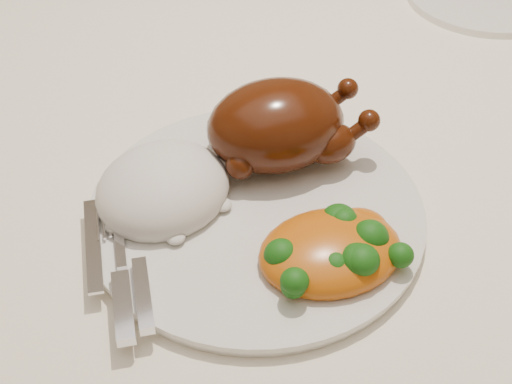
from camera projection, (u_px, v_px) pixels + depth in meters
name	position (u px, v px, depth m)	size (l,w,h in m)	color
dining_table	(236.00, 184.00, 0.82)	(1.60, 0.90, 0.76)	brown
tablecloth	(235.00, 134.00, 0.77)	(1.73, 1.03, 0.18)	white
dinner_plate	(256.00, 214.00, 0.63)	(0.29, 0.29, 0.01)	silver
roast_chicken	(280.00, 125.00, 0.65)	(0.17, 0.12, 0.08)	#491B07
rice_mound	(163.00, 189.00, 0.63)	(0.15, 0.14, 0.06)	white
mac_and_cheese	(335.00, 249.00, 0.58)	(0.13, 0.11, 0.05)	orange
cutlery	(122.00, 281.00, 0.56)	(0.05, 0.16, 0.01)	silver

